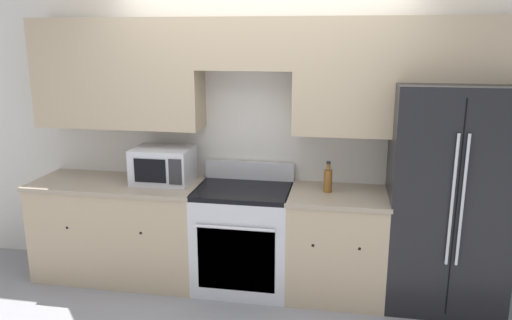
{
  "coord_description": "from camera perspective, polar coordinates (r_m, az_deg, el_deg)",
  "views": [
    {
      "loc": [
        0.7,
        -3.59,
        2.12
      ],
      "look_at": [
        0.0,
        0.31,
        1.13
      ],
      "focal_mm": 35.0,
      "sensor_mm": 36.0,
      "label": 1
    }
  ],
  "objects": [
    {
      "name": "wall_back",
      "position": [
        4.25,
        0.7,
        6.23
      ],
      "size": [
        8.0,
        0.39,
        2.6
      ],
      "color": "beige",
      "rests_on": "ground_plane"
    },
    {
      "name": "refrigerator",
      "position": [
        4.24,
        20.84,
        -3.8
      ],
      "size": [
        0.89,
        0.81,
        1.78
      ],
      "color": "black",
      "rests_on": "ground_plane"
    },
    {
      "name": "microwave",
      "position": [
        4.37,
        -10.57,
        -0.6
      ],
      "size": [
        0.5,
        0.38,
        0.31
      ],
      "color": "#B7B7BC",
      "rests_on": "lower_cabinets_left"
    },
    {
      "name": "oven_range",
      "position": [
        4.32,
        -1.44,
        -8.79
      ],
      "size": [
        0.79,
        0.65,
        1.04
      ],
      "color": "#B7B7BC",
      "rests_on": "ground_plane"
    },
    {
      "name": "lower_cabinets_right",
      "position": [
        4.24,
        9.17,
        -9.47
      ],
      "size": [
        0.81,
        0.64,
        0.88
      ],
      "color": "tan",
      "rests_on": "ground_plane"
    },
    {
      "name": "lower_cabinets_left",
      "position": [
        4.66,
        -15.23,
        -7.6
      ],
      "size": [
        1.48,
        0.64,
        0.88
      ],
      "color": "tan",
      "rests_on": "ground_plane"
    },
    {
      "name": "ground_plane",
      "position": [
        4.23,
        -0.77,
        -16.1
      ],
      "size": [
        12.0,
        12.0,
        0.0
      ],
      "primitive_type": "plane",
      "color": "gray"
    },
    {
      "name": "bottle",
      "position": [
        4.09,
        8.22,
        -2.27
      ],
      "size": [
        0.07,
        0.07,
        0.26
      ],
      "color": "brown",
      "rests_on": "lower_cabinets_right"
    }
  ]
}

